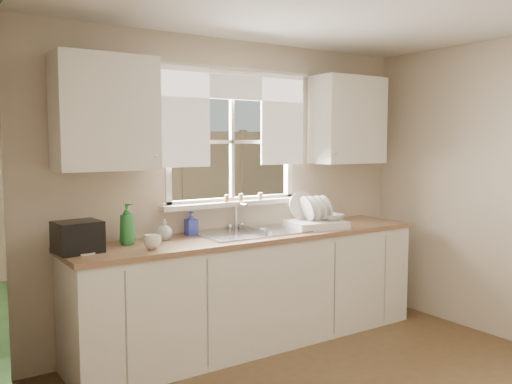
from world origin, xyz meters
TOP-DOWN VIEW (x-y plane):
  - room_walls at (0.00, -0.07)m, footprint 3.62×4.02m
  - window at (0.00, 2.00)m, footprint 1.38×0.16m
  - curtains at (0.00, 1.95)m, footprint 1.50×0.03m
  - base_cabinets at (0.00, 1.68)m, footprint 3.00×0.62m
  - countertop at (0.00, 1.68)m, footprint 3.04×0.65m
  - upper_cabinet_left at (-1.15, 1.82)m, footprint 0.70×0.33m
  - upper_cabinet_right at (1.15, 1.82)m, footprint 0.70×0.33m
  - wall_outlet at (0.88, 1.99)m, footprint 0.08×0.01m
  - sill_jars at (0.06, 1.94)m, footprint 0.38×0.04m
  - backyard at (0.58, 8.42)m, footprint 20.00×10.00m
  - sink at (0.00, 1.71)m, footprint 0.88×0.52m
  - dish_rack at (0.60, 1.63)m, footprint 0.53×0.43m
  - bowl at (0.74, 1.58)m, footprint 0.23×0.23m
  - soap_bottle_a at (-1.02, 1.80)m, footprint 0.15×0.15m
  - soap_bottle_b at (-0.46, 1.89)m, footprint 0.09×0.09m
  - soap_bottle_c at (-0.72, 1.82)m, footprint 0.15×0.15m
  - saucer at (-1.38, 1.66)m, footprint 0.19×0.19m
  - cup at (-0.93, 1.55)m, footprint 0.15×0.15m
  - black_appliance at (-1.40, 1.70)m, footprint 0.31×0.28m

SIDE VIEW (x-z plane):
  - base_cabinets at x=0.00m, z-range 0.00..0.87m
  - sink at x=0.00m, z-range 0.64..1.04m
  - countertop at x=0.00m, z-range 0.87..0.91m
  - saucer at x=-1.38m, z-range 0.91..0.92m
  - cup at x=-0.93m, z-range 0.91..1.01m
  - dish_rack at x=0.60m, z-range 0.82..1.13m
  - soap_bottle_c at x=-0.72m, z-range 0.91..1.06m
  - bowl at x=0.74m, z-range 0.97..1.03m
  - soap_bottle_b at x=-0.46m, z-range 0.91..1.10m
  - black_appliance at x=-1.40m, z-range 0.91..1.12m
  - soap_bottle_a at x=-1.02m, z-range 0.91..1.21m
  - wall_outlet at x=0.88m, z-range 1.02..1.14m
  - sill_jars at x=0.06m, z-range 1.15..1.21m
  - room_walls at x=0.00m, z-range -0.01..2.49m
  - window at x=0.00m, z-range 0.95..2.02m
  - upper_cabinet_left at x=-1.15m, z-range 1.45..2.25m
  - upper_cabinet_right at x=1.15m, z-range 1.45..2.25m
  - curtains at x=0.00m, z-range 1.53..2.34m
  - backyard at x=0.58m, z-range 0.40..6.53m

